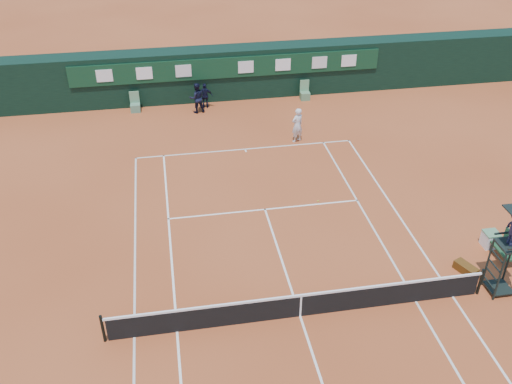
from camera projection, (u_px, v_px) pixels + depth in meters
ground at (300, 316)px, 19.14m from camera, size 90.00×90.00×0.00m
court_lines at (300, 316)px, 19.13m from camera, size 11.05×23.85×0.01m
tennis_net at (301, 305)px, 18.86m from camera, size 12.90×0.10×1.10m
back_wall at (227, 72)px, 33.83m from camera, size 40.00×1.65×3.00m
linesman_chair_left at (135, 106)px, 32.65m from camera, size 0.55×0.50×1.15m
linesman_chair_right at (305, 94)px, 34.08m from camera, size 0.55×0.50×1.15m
player_bench at (509, 247)px, 21.30m from camera, size 0.55×1.20×1.10m
tennis_bag at (466, 269)px, 20.93m from camera, size 0.71×0.97×0.33m
cooler at (490, 239)px, 22.16m from camera, size 0.57×0.57×0.65m
tennis_ball at (318, 201)px, 24.93m from camera, size 0.07×0.07×0.07m
player at (297, 125)px, 29.21m from camera, size 0.80×0.70×1.85m
ball_kid_left at (197, 98)px, 32.25m from camera, size 0.94×0.78×1.76m
ball_kid_right at (205, 96)px, 32.85m from camera, size 0.91×0.49×1.48m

